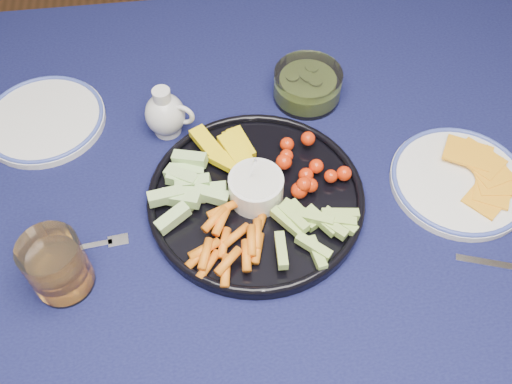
{
  "coord_description": "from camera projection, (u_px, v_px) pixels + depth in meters",
  "views": [
    {
      "loc": [
        0.01,
        -0.54,
        1.5
      ],
      "look_at": [
        0.08,
        -0.02,
        0.77
      ],
      "focal_mm": 40.0,
      "sensor_mm": 36.0,
      "label": 1
    }
  ],
  "objects": [
    {
      "name": "cheese_plate",
      "position": [
        460.0,
        180.0,
        0.93
      ],
      "size": [
        0.23,
        0.23,
        0.03
      ],
      "color": "white",
      "rests_on": "dining_table"
    },
    {
      "name": "crudite_platter",
      "position": [
        254.0,
        195.0,
        0.9
      ],
      "size": [
        0.35,
        0.35,
        0.11
      ],
      "color": "black",
      "rests_on": "dining_table"
    },
    {
      "name": "pickle_bowl",
      "position": [
        307.0,
        86.0,
        1.04
      ],
      "size": [
        0.12,
        0.12,
        0.06
      ],
      "color": "white",
      "rests_on": "dining_table"
    },
    {
      "name": "juice_tumbler",
      "position": [
        58.0,
        268.0,
        0.8
      ],
      "size": [
        0.09,
        0.09,
        0.1
      ],
      "color": "white",
      "rests_on": "dining_table"
    },
    {
      "name": "fork_left",
      "position": [
        88.0,
        246.0,
        0.87
      ],
      "size": [
        0.15,
        0.03,
        0.0
      ],
      "color": "white",
      "rests_on": "dining_table"
    },
    {
      "name": "side_plate_extra",
      "position": [
        44.0,
        119.0,
        1.01
      ],
      "size": [
        0.21,
        0.21,
        0.02
      ],
      "color": "white",
      "rests_on": "dining_table"
    },
    {
      "name": "dining_table",
      "position": [
        210.0,
        225.0,
        1.0
      ],
      "size": [
        1.67,
        1.07,
        0.75
      ],
      "color": "#502A1A",
      "rests_on": "ground"
    },
    {
      "name": "creamer_pitcher",
      "position": [
        166.0,
        114.0,
        0.98
      ],
      "size": [
        0.09,
        0.07,
        0.1
      ],
      "color": "silver",
      "rests_on": "dining_table"
    }
  ]
}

